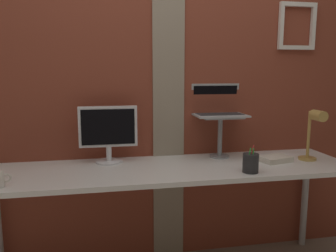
% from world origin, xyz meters
% --- Properties ---
extents(brick_wall_back, '(3.54, 0.16, 2.32)m').
position_xyz_m(brick_wall_back, '(0.00, 0.40, 1.16)').
color(brick_wall_back, brown).
rests_on(brick_wall_back, ground_plane).
extents(desk, '(2.39, 0.61, 0.78)m').
position_xyz_m(desk, '(0.06, 0.03, 0.70)').
color(desk, white).
rests_on(desk, ground_plane).
extents(monitor, '(0.38, 0.18, 0.38)m').
position_xyz_m(monitor, '(-0.33, 0.22, 0.99)').
color(monitor, white).
rests_on(monitor, desk).
extents(laptop_stand, '(0.28, 0.22, 0.29)m').
position_xyz_m(laptop_stand, '(0.45, 0.22, 0.97)').
color(laptop_stand, gray).
rests_on(laptop_stand, desk).
extents(laptop, '(0.36, 0.26, 0.22)m').
position_xyz_m(laptop, '(0.45, 0.28, 1.13)').
color(laptop, '#ADB2B7').
rests_on(laptop, laptop_stand).
extents(desk_lamp, '(0.12, 0.20, 0.35)m').
position_xyz_m(desk_lamp, '(1.03, -0.02, 0.99)').
color(desk_lamp, tan).
rests_on(desk_lamp, desk).
extents(pen_cup, '(0.10, 0.10, 0.17)m').
position_xyz_m(pen_cup, '(0.51, -0.17, 0.83)').
color(pen_cup, '#262628').
rests_on(pen_cup, desk).
extents(paper_clutter_stack, '(0.23, 0.18, 0.04)m').
position_xyz_m(paper_clutter_stack, '(0.78, 0.03, 0.79)').
color(paper_clutter_stack, silver).
rests_on(paper_clutter_stack, desk).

